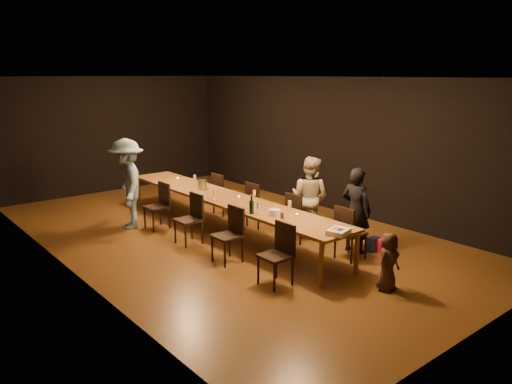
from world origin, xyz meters
TOP-DOWN VIEW (x-y plane):
  - ground at (0.00, 0.00)m, footprint 10.00×10.00m
  - room_shell at (0.00, 0.00)m, footprint 6.04×10.04m
  - table at (0.00, 0.00)m, footprint 0.90×6.00m
  - chair_right_0 at (0.85, -2.40)m, footprint 0.42×0.42m
  - chair_right_1 at (0.85, -1.20)m, footprint 0.42×0.42m
  - chair_right_2 at (0.85, 0.00)m, footprint 0.42×0.42m
  - chair_right_3 at (0.85, 1.20)m, footprint 0.42×0.42m
  - chair_left_0 at (-0.85, -2.40)m, footprint 0.42×0.42m
  - chair_left_1 at (-0.85, -1.20)m, footprint 0.42×0.42m
  - chair_left_2 at (-0.85, 0.00)m, footprint 0.42×0.42m
  - chair_left_3 at (-0.85, 1.20)m, footprint 0.42×0.42m
  - woman_birthday at (1.18, -2.23)m, footprint 0.47×0.61m
  - woman_tan at (1.15, -1.13)m, footprint 0.79×0.90m
  - man_blue at (-1.25, 1.62)m, footprint 1.05×1.34m
  - child at (0.29, -3.56)m, footprint 0.44×0.30m
  - gift_bag_red at (1.53, -2.56)m, footprint 0.22×0.13m
  - gift_bag_blue at (1.43, -2.43)m, footprint 0.22×0.16m
  - birthday_cake at (-0.05, -2.90)m, footprint 0.40×0.35m
  - plate_stack at (-0.13, -1.56)m, footprint 0.20×0.20m
  - champagne_bottle at (-0.34, -1.22)m, footprint 0.10×0.10m
  - ice_bucket at (0.02, 0.83)m, footprint 0.21×0.21m
  - wineglass_0 at (-0.36, -2.00)m, footprint 0.06×0.06m
  - wineglass_1 at (0.21, -1.57)m, footprint 0.06×0.06m
  - wineglass_2 at (-0.27, -1.31)m, footprint 0.06×0.06m
  - wineglass_3 at (0.24, -0.58)m, footprint 0.06×0.06m
  - wineglass_4 at (-0.27, -0.03)m, footprint 0.06×0.06m
  - wineglass_5 at (0.15, 1.33)m, footprint 0.06×0.06m
  - tealight_near at (0.15, -1.81)m, footprint 0.05×0.05m
  - tealight_mid at (0.15, -0.22)m, footprint 0.05×0.05m
  - tealight_far at (0.15, 2.03)m, footprint 0.05×0.05m

SIDE VIEW (x-z plane):
  - ground at x=0.00m, z-range 0.00..0.00m
  - gift_bag_red at x=1.53m, z-range 0.00..0.25m
  - gift_bag_blue at x=1.43m, z-range 0.00..0.26m
  - child at x=0.29m, z-range 0.00..0.87m
  - chair_right_0 at x=0.85m, z-range 0.00..0.93m
  - chair_right_1 at x=0.85m, z-range 0.00..0.93m
  - chair_right_2 at x=0.85m, z-range 0.00..0.93m
  - chair_right_3 at x=0.85m, z-range 0.00..0.93m
  - chair_left_0 at x=-0.85m, z-range 0.00..0.93m
  - chair_left_1 at x=-0.85m, z-range 0.00..0.93m
  - chair_left_2 at x=-0.85m, z-range 0.00..0.93m
  - chair_left_3 at x=-0.85m, z-range 0.00..0.93m
  - table at x=0.00m, z-range 0.33..1.08m
  - woman_birthday at x=1.18m, z-range 0.00..1.51m
  - tealight_near at x=0.15m, z-range 0.75..0.78m
  - tealight_mid at x=0.15m, z-range 0.75..0.78m
  - tealight_far at x=0.15m, z-range 0.75..0.78m
  - woman_tan at x=1.15m, z-range 0.00..1.56m
  - birthday_cake at x=-0.05m, z-range 0.75..0.83m
  - plate_stack at x=-0.13m, z-range 0.75..0.86m
  - ice_bucket at x=0.02m, z-range 0.75..0.95m
  - wineglass_0 at x=-0.36m, z-range 0.75..0.96m
  - wineglass_1 at x=0.21m, z-range 0.75..0.96m
  - wineglass_2 at x=-0.27m, z-range 0.75..0.96m
  - wineglass_3 at x=0.24m, z-range 0.75..0.96m
  - wineglass_4 at x=-0.27m, z-range 0.75..0.96m
  - wineglass_5 at x=0.15m, z-range 0.75..0.96m
  - man_blue at x=-1.25m, z-range 0.00..1.82m
  - champagne_bottle at x=-0.34m, z-range 0.75..1.09m
  - room_shell at x=0.00m, z-range 0.57..3.59m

